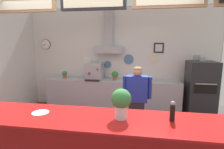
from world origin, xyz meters
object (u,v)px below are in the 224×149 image
at_px(pizza_oven, 200,90).
at_px(condiment_plate, 40,113).
at_px(potted_rosemary, 115,75).
at_px(pepper_grinder, 172,111).
at_px(shop_worker, 137,102).
at_px(espresso_machine, 95,71).
at_px(potted_oregano, 65,74).
at_px(basil_vase, 121,102).

distance_m(pizza_oven, condiment_plate, 3.92).
xyz_separation_m(pizza_oven, condiment_plate, (-2.81, -2.72, 0.29)).
relative_size(potted_rosemary, pepper_grinder, 1.02).
distance_m(shop_worker, pepper_grinder, 1.44).
bearing_deg(pepper_grinder, pizza_oven, 66.91).
relative_size(shop_worker, espresso_machine, 2.78).
bearing_deg(espresso_machine, shop_worker, -50.08).
xyz_separation_m(potted_rosemary, condiment_plate, (-0.57, -2.85, -0.02)).
height_order(espresso_machine, condiment_plate, espresso_machine).
bearing_deg(condiment_plate, pizza_oven, 44.10).
height_order(espresso_machine, pepper_grinder, espresso_machine).
height_order(potted_rosemary, pepper_grinder, pepper_grinder).
bearing_deg(pizza_oven, potted_oregano, 177.66).
xyz_separation_m(shop_worker, basil_vase, (-0.16, -1.35, 0.43)).
bearing_deg(potted_rosemary, pepper_grinder, -68.81).
distance_m(pizza_oven, shop_worker, 2.09).
relative_size(potted_oregano, potted_rosemary, 0.85).
bearing_deg(espresso_machine, condiment_plate, -89.80).
height_order(pizza_oven, basil_vase, pizza_oven).
relative_size(shop_worker, pepper_grinder, 6.19).
xyz_separation_m(shop_worker, potted_oregano, (-2.16, 1.51, 0.23)).
bearing_deg(basil_vase, potted_oregano, 124.85).
bearing_deg(basil_vase, espresso_machine, 110.73).
bearing_deg(espresso_machine, pizza_oven, -2.33).
xyz_separation_m(pizza_oven, potted_oregano, (-3.74, 0.15, 0.29)).
height_order(basil_vase, pepper_grinder, basil_vase).
bearing_deg(condiment_plate, shop_worker, 48.08).
bearing_deg(shop_worker, espresso_machine, -49.10).
bearing_deg(shop_worker, potted_rosemary, -65.30).
bearing_deg(espresso_machine, potted_oregano, 177.63).
relative_size(espresso_machine, pepper_grinder, 2.23).
distance_m(pizza_oven, pepper_grinder, 2.95).
distance_m(potted_rosemary, pepper_grinder, 3.02).
relative_size(espresso_machine, potted_rosemary, 2.18).
bearing_deg(espresso_machine, pepper_grinder, -59.19).
xyz_separation_m(shop_worker, condiment_plate, (-1.22, -1.36, 0.24)).
xyz_separation_m(pizza_oven, espresso_machine, (-2.82, 0.11, 0.40)).
xyz_separation_m(espresso_machine, potted_rosemary, (0.58, 0.01, -0.09)).
bearing_deg(pepper_grinder, basil_vase, -177.75).
bearing_deg(condiment_plate, potted_rosemary, 78.64).
bearing_deg(potted_oregano, espresso_machine, -2.37).
relative_size(potted_oregano, condiment_plate, 0.97).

